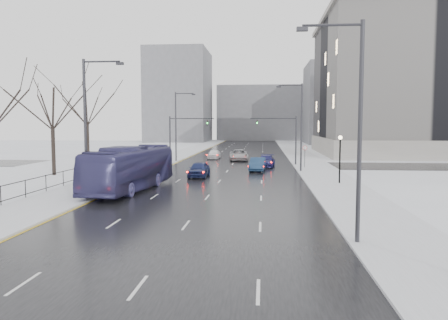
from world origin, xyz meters
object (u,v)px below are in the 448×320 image
(bus, at_px, (131,168))
(streetlight_l_near, at_px, (88,122))
(lamppost_r_mid, at_px, (340,152))
(streetlight_r_near, at_px, (355,121))
(sedan_right_cross, at_px, (239,155))
(streetlight_l_far, at_px, (177,123))
(sedan_center_far, at_px, (214,154))
(tree_park_d, at_px, (54,176))
(mast_signal_left, at_px, (178,134))
(sedan_right_far, at_px, (266,161))
(sedan_right_near, at_px, (258,164))
(sedan_center_near, at_px, (199,169))
(no_uturn_sign, at_px, (305,150))
(mast_signal_right, at_px, (288,134))
(tree_park_e, at_px, (88,167))
(streetlight_r_mid, at_px, (299,123))

(bus, bearing_deg, streetlight_l_near, -101.05)
(lamppost_r_mid, bearing_deg, streetlight_l_near, -152.45)
(streetlight_r_near, distance_m, streetlight_l_near, 19.15)
(bus, xyz_separation_m, sedan_right_cross, (7.20, 29.91, -1.00))
(streetlight_l_near, bearing_deg, streetlight_l_far, 90.00)
(streetlight_l_near, bearing_deg, sedan_center_far, 82.93)
(tree_park_d, height_order, mast_signal_left, mast_signal_left)
(sedan_right_far, bearing_deg, sedan_right_near, -95.32)
(tree_park_d, height_order, bus, tree_park_d)
(sedan_right_cross, bearing_deg, mast_signal_left, -143.63)
(bus, distance_m, sedan_right_cross, 30.78)
(streetlight_r_near, relative_size, sedan_center_near, 2.18)
(streetlight_r_near, distance_m, sedan_center_near, 26.95)
(sedan_center_near, height_order, sedan_center_far, sedan_center_near)
(streetlight_l_near, height_order, bus, streetlight_l_near)
(streetlight_r_near, distance_m, no_uturn_sign, 34.18)
(sedan_right_near, distance_m, sedan_right_cross, 14.73)
(mast_signal_right, xyz_separation_m, bus, (-14.02, -23.04, -2.25))
(tree_park_e, bearing_deg, sedan_right_near, -9.29)
(mast_signal_right, relative_size, sedan_center_far, 1.52)
(streetlight_l_near, distance_m, lamppost_r_mid, 21.78)
(lamppost_r_mid, xyz_separation_m, sedan_right_cross, (-10.50, 24.87, -2.09))
(streetlight_r_mid, bearing_deg, streetlight_l_near, -129.24)
(tree_park_d, distance_m, mast_signal_right, 29.05)
(no_uturn_sign, bearing_deg, sedan_right_cross, 128.68)
(streetlight_l_near, xyz_separation_m, mast_signal_right, (15.49, 28.00, -1.51))
(streetlight_l_near, distance_m, no_uturn_sign, 29.81)
(tree_park_e, relative_size, sedan_right_near, 2.84)
(tree_park_e, relative_size, mast_signal_right, 2.08)
(streetlight_r_mid, height_order, sedan_center_near, streetlight_r_mid)
(streetlight_l_far, relative_size, sedan_right_cross, 1.70)
(streetlight_r_mid, relative_size, streetlight_l_far, 1.00)
(no_uturn_sign, bearing_deg, streetlight_l_near, -125.89)
(tree_park_e, relative_size, sedan_right_far, 2.66)
(sedan_center_far, bearing_deg, tree_park_e, -134.46)
(mast_signal_right, bearing_deg, streetlight_r_mid, -84.00)
(mast_signal_left, relative_size, no_uturn_sign, 2.41)
(mast_signal_right, bearing_deg, tree_park_d, -150.88)
(streetlight_r_near, xyz_separation_m, streetlight_l_near, (-16.33, 10.00, 0.00))
(tree_park_d, xyz_separation_m, tree_park_e, (-0.40, 10.00, 0.00))
(streetlight_l_near, relative_size, mast_signal_right, 1.54)
(tree_park_d, distance_m, sedan_right_near, 22.27)
(lamppost_r_mid, height_order, mast_signal_right, mast_signal_right)
(streetlight_l_near, relative_size, no_uturn_sign, 3.70)
(sedan_right_far, bearing_deg, streetlight_r_mid, -51.97)
(streetlight_l_near, distance_m, sedan_right_near, 24.03)
(sedan_center_far, bearing_deg, tree_park_d, -118.46)
(tree_park_e, xyz_separation_m, streetlight_l_near, (10.03, -24.00, 5.62))
(tree_park_e, xyz_separation_m, sedan_right_far, (22.70, 1.73, 0.78))
(tree_park_d, relative_size, no_uturn_sign, 4.63)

